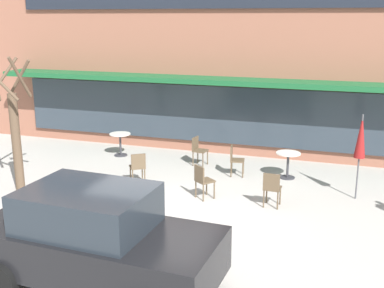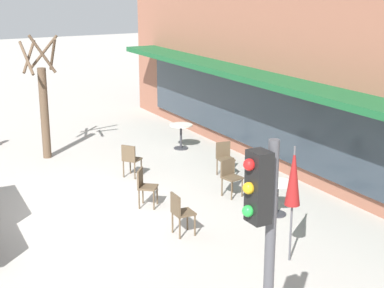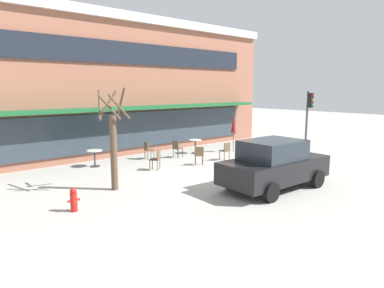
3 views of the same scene
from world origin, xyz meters
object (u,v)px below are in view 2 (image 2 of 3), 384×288
Objects in this scene: patio_umbrella_green_folded at (293,177)px; cafe_chair_4 at (225,156)px; street_tree at (43,102)px; traffic_light_pole at (263,237)px; cafe_table_streetside at (181,132)px; cafe_table_near_wall at (277,193)px; cafe_chair_1 at (230,175)px; cafe_chair_0 at (180,211)px; cafe_chair_2 at (131,158)px; cafe_chair_3 at (145,185)px.

patio_umbrella_green_folded is 5.08m from cafe_chair_4.
traffic_light_pole is (11.57, -0.63, 0.65)m from street_tree.
cafe_table_streetside is 4.15m from street_tree.
cafe_chair_4 reaches higher than cafe_table_near_wall.
traffic_light_pole is at bearing -29.73° from cafe_chair_1.
cafe_chair_4 is (-2.76, 2.76, 0.00)m from cafe_chair_0.
cafe_table_streetside is 0.85× the size of cafe_chair_2.
cafe_table_streetside is 11.55m from traffic_light_pole.
patio_umbrella_green_folded is at bearing -13.81° from cafe_chair_1.
cafe_table_streetside is 0.85× the size of cafe_chair_3.
cafe_chair_0 and cafe_chair_3 have the same top height.
cafe_table_near_wall is at bearing 51.83° from cafe_chair_3.
cafe_chair_1 is 1.00× the size of cafe_chair_4.
cafe_table_near_wall is 0.85× the size of cafe_chair_3.
cafe_chair_0 is at bearing 162.62° from traffic_light_pole.
cafe_chair_2 is 1.00× the size of cafe_chair_4.
cafe_table_streetside is 0.85× the size of cafe_chair_4.
cafe_chair_0 is 1.00× the size of cafe_chair_1.
cafe_table_streetside is 6.28m from cafe_chair_0.
cafe_chair_1 is 0.25× the size of street_tree.
patio_umbrella_green_folded is 0.65× the size of traffic_light_pole.
patio_umbrella_green_folded reaches higher than cafe_chair_0.
street_tree reaches higher than cafe_chair_2.
cafe_chair_1 is at bearing 150.27° from traffic_light_pole.
cafe_chair_1 is (-1.42, 2.09, 0.00)m from cafe_chair_0.
traffic_light_pole reaches higher than cafe_chair_0.
traffic_light_pole is (4.94, -1.55, 1.77)m from cafe_chair_0.
cafe_table_streetside is 7.77m from patio_umbrella_green_folded.
cafe_chair_0 is at bearing -55.72° from cafe_chair_1.
street_tree reaches higher than cafe_chair_4.
cafe_chair_0 is at bearing -91.83° from cafe_table_near_wall.
cafe_table_near_wall and cafe_table_streetside have the same top height.
cafe_chair_2 is (-3.81, 0.54, 0.00)m from cafe_chair_0.
cafe_chair_0 is at bearing -27.85° from cafe_table_streetside.
patio_umbrella_green_folded is 4.08m from cafe_chair_3.
cafe_table_near_wall is at bearing 25.09° from cafe_chair_2.
cafe_chair_2 is at bearing -53.96° from cafe_table_streetside.
traffic_light_pole reaches higher than cafe_table_streetside.
cafe_chair_2 is 9.17m from traffic_light_pole.
cafe_chair_2 is 2.11m from cafe_chair_3.
traffic_light_pole is (6.37, -3.64, 1.77)m from cafe_chair_1.
cafe_chair_2 is at bearing -115.10° from cafe_chair_4.
traffic_light_pole is at bearing -13.11° from cafe_chair_3.
cafe_table_streetside is at bearing 176.56° from cafe_chair_4.
street_tree is at bearing -152.75° from cafe_chair_2.
cafe_chair_0 is at bearing -8.04° from cafe_chair_2.
cafe_chair_1 is 2.10m from cafe_chair_3.
cafe_chair_1 is (4.12, -0.84, 0.01)m from cafe_table_streetside.
street_tree is 11.60m from traffic_light_pole.
cafe_chair_3 is at bearing -70.03° from cafe_chair_4.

